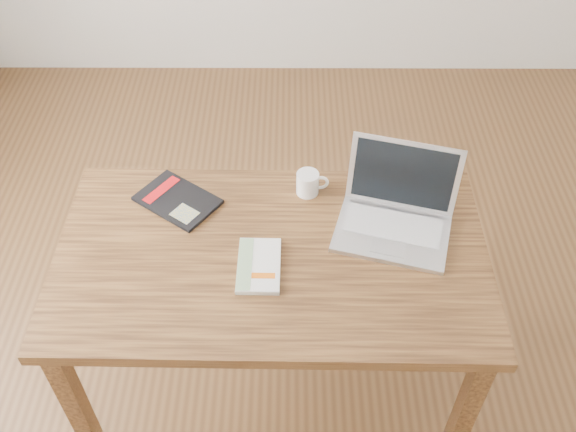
{
  "coord_description": "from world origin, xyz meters",
  "views": [
    {
      "loc": [
        -0.1,
        -1.47,
        2.23
      ],
      "look_at": [
        -0.1,
        -0.13,
        0.85
      ],
      "focal_mm": 40.0,
      "sensor_mm": 36.0,
      "label": 1
    }
  ],
  "objects_px": {
    "white_guidebook": "(259,266)",
    "laptop": "(396,212)",
    "black_guidebook": "(177,200)",
    "coffee_mug": "(308,183)",
    "desk": "(272,272)"
  },
  "relations": [
    {
      "from": "white_guidebook",
      "to": "laptop",
      "type": "relative_size",
      "value": 0.51
    },
    {
      "from": "black_guidebook",
      "to": "coffee_mug",
      "type": "relative_size",
      "value": 2.83
    },
    {
      "from": "desk",
      "to": "coffee_mug",
      "type": "bearing_deg",
      "value": 67.43
    },
    {
      "from": "black_guidebook",
      "to": "laptop",
      "type": "distance_m",
      "value": 0.71
    },
    {
      "from": "white_guidebook",
      "to": "laptop",
      "type": "distance_m",
      "value": 0.46
    },
    {
      "from": "white_guidebook",
      "to": "black_guidebook",
      "type": "xyz_separation_m",
      "value": [
        -0.28,
        0.28,
        -0.0
      ]
    },
    {
      "from": "black_guidebook",
      "to": "laptop",
      "type": "relative_size",
      "value": 0.74
    },
    {
      "from": "desk",
      "to": "laptop",
      "type": "distance_m",
      "value": 0.43
    },
    {
      "from": "black_guidebook",
      "to": "coffee_mug",
      "type": "xyz_separation_m",
      "value": [
        0.43,
        0.05,
        0.04
      ]
    },
    {
      "from": "desk",
      "to": "coffee_mug",
      "type": "height_order",
      "value": "coffee_mug"
    },
    {
      "from": "desk",
      "to": "white_guidebook",
      "type": "bearing_deg",
      "value": -121.64
    },
    {
      "from": "desk",
      "to": "white_guidebook",
      "type": "xyz_separation_m",
      "value": [
        -0.04,
        -0.06,
        0.1
      ]
    },
    {
      "from": "laptop",
      "to": "coffee_mug",
      "type": "height_order",
      "value": "laptop"
    },
    {
      "from": "desk",
      "to": "coffee_mug",
      "type": "xyz_separation_m",
      "value": [
        0.12,
        0.27,
        0.13
      ]
    },
    {
      "from": "laptop",
      "to": "black_guidebook",
      "type": "bearing_deg",
      "value": -172.43
    }
  ]
}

